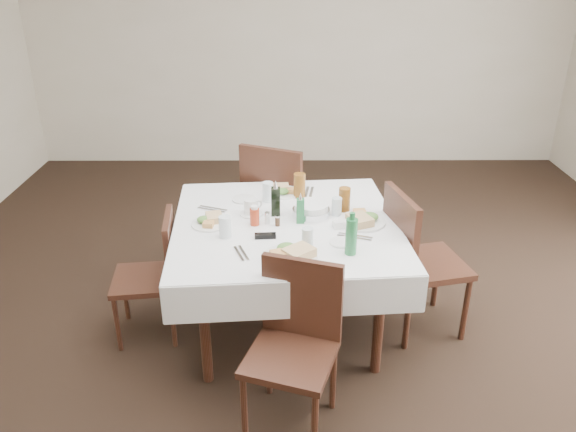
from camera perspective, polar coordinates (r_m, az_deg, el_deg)
The scene contains 33 objects.
ground_plane at distance 3.64m, azimuth 2.37°, elevation -13.02°, with size 7.00×7.00×0.00m, color black.
room_shell at distance 2.92m, azimuth 2.98°, elevation 14.44°, with size 6.04×7.04×2.80m.
dining_table at distance 3.46m, azimuth -0.21°, elevation -1.79°, with size 1.46×1.46×0.76m.
chair_north at distance 4.21m, azimuth -1.06°, elevation 1.75°, with size 0.63×0.63×1.01m.
chair_south at distance 2.89m, azimuth 0.78°, elevation -12.00°, with size 0.53×0.53×0.89m.
chair_east at distance 3.59m, azimuth 12.69°, elevation -3.82°, with size 0.55×0.55×0.96m.
chair_west at distance 3.60m, azimuth -13.21°, elevation -5.24°, with size 0.43×0.43×0.82m.
meal_north at distance 3.83m, azimuth -0.51°, elevation 2.59°, with size 0.23×0.23×0.05m.
meal_south at distance 3.02m, azimuth 0.32°, elevation -3.88°, with size 0.30×0.30×0.06m.
meal_east at distance 3.43m, azimuth 7.56°, elevation -0.35°, with size 0.29×0.29×0.06m.
meal_west at distance 3.42m, azimuth -7.90°, elevation -0.50°, with size 0.23×0.23×0.05m.
side_plate_a at distance 3.74m, azimuth -4.48°, elevation 1.70°, with size 0.16×0.16×0.01m.
side_plate_b at distance 3.19m, azimuth 5.48°, elevation -2.68°, with size 0.14×0.14×0.01m.
water_n at distance 3.69m, azimuth -2.06°, elevation 2.47°, with size 0.07×0.07×0.13m.
water_s at distance 3.11m, azimuth 2.00°, elevation -2.25°, with size 0.06×0.06×0.12m.
water_e at distance 3.51m, azimuth 4.98°, elevation 0.96°, with size 0.06×0.06×0.12m.
water_w at distance 3.24m, azimuth -6.42°, elevation -1.10°, with size 0.07×0.07×0.13m.
iced_tea_a at distance 3.75m, azimuth 1.18°, elevation 3.11°, with size 0.08×0.08×0.16m.
iced_tea_b at distance 3.57m, azimuth 5.75°, elevation 1.69°, with size 0.07×0.07×0.15m.
bread_basket at distance 3.50m, azimuth 2.36°, elevation 0.65°, with size 0.23×0.23×0.08m.
oil_cruet_dark at distance 3.48m, azimuth -1.26°, elevation 1.61°, with size 0.06×0.06×0.23m.
oil_cruet_green at distance 3.39m, azimuth 1.26°, elevation 0.64°, with size 0.05×0.05×0.20m.
ketchup_bottle at distance 3.37m, azimuth -3.42°, elevation 0.01°, with size 0.06×0.06×0.12m.
salt_shaker at distance 3.40m, azimuth -2.12°, elevation -0.19°, with size 0.03×0.03×0.07m.
pepper_shaker at distance 3.37m, azimuth -1.07°, elevation -0.47°, with size 0.03×0.03×0.07m.
coffee_mug at distance 3.51m, azimuth -3.73°, elevation 0.85°, with size 0.14×0.14×0.10m.
sunglasses at distance 3.23m, azimuth -2.32°, elevation -2.02°, with size 0.12×0.05×0.03m.
green_bottle at distance 3.04m, azimuth 6.44°, elevation -2.01°, with size 0.06×0.06×0.24m.
sugar_caddy at distance 3.36m, azimuth 5.32°, elevation -0.83°, with size 0.10×0.07×0.04m.
cutlery_n at distance 3.84m, azimuth 2.14°, elevation 2.37°, with size 0.08×0.21×0.01m.
cutlery_s at distance 3.08m, azimuth -4.76°, elevation -3.82°, with size 0.10×0.18×0.01m.
cutlery_e at distance 3.26m, azimuth 6.81°, elevation -2.13°, with size 0.21×0.11×0.01m.
cutlery_w at distance 3.62m, azimuth -7.70°, elevation 0.68°, with size 0.20×0.12×0.01m.
Camera 1 is at (-0.16, -2.86, 2.25)m, focal length 35.00 mm.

